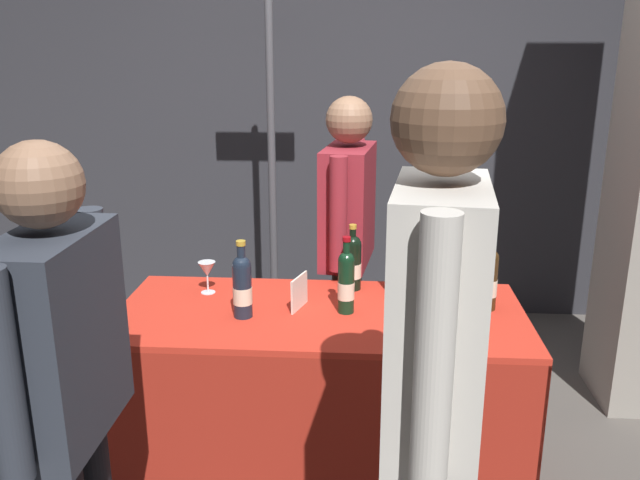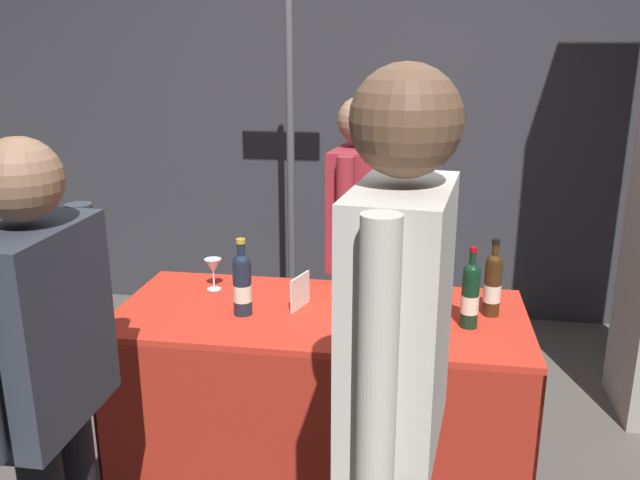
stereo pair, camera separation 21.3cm
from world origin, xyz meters
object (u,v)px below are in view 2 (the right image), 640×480
wine_glass_near_vendor (213,267)px  booth_signpost (290,125)px  display_bottle_0 (346,281)px  featured_wine_bottle (402,267)px  taster_foreground_right (397,368)px  tasting_table (320,366)px  vendor_presenter (359,230)px

wine_glass_near_vendor → booth_signpost: (0.15, 1.01, 0.50)m
display_bottle_0 → featured_wine_bottle: bearing=46.9°
wine_glass_near_vendor → taster_foreground_right: 1.47m
tasting_table → taster_foreground_right: 1.20m
featured_wine_bottle → display_bottle_0: bearing=-133.1°
display_bottle_0 → tasting_table: bearing=-178.8°
display_bottle_0 → vendor_presenter: size_ratio=0.20×
tasting_table → booth_signpost: bearing=106.7°
tasting_table → vendor_presenter: vendor_presenter is taller
vendor_presenter → booth_signpost: (-0.44, 0.55, 0.43)m
tasting_table → booth_signpost: size_ratio=0.73×
featured_wine_bottle → taster_foreground_right: bearing=-88.7°
tasting_table → taster_foreground_right: taster_foreground_right is taller
display_bottle_0 → vendor_presenter: 0.62m
tasting_table → display_bottle_0: size_ratio=5.23×
featured_wine_bottle → booth_signpost: size_ratio=0.13×
display_bottle_0 → vendor_presenter: (-0.01, 0.62, 0.04)m
wine_glass_near_vendor → taster_foreground_right: taster_foreground_right is taller
tasting_table → vendor_presenter: 0.76m
tasting_table → wine_glass_near_vendor: wine_glass_near_vendor is taller
featured_wine_bottle → taster_foreground_right: size_ratio=0.17×
display_bottle_0 → booth_signpost: size_ratio=0.14×
booth_signpost → vendor_presenter: bearing=-51.2°
vendor_presenter → taster_foreground_right: 1.66m
display_bottle_0 → taster_foreground_right: bearing=-76.8°
tasting_table → display_bottle_0: 0.39m
vendor_presenter → booth_signpost: bearing=-133.6°
display_bottle_0 → taster_foreground_right: taster_foreground_right is taller
wine_glass_near_vendor → taster_foreground_right: (0.84, -1.19, 0.20)m
tasting_table → wine_glass_near_vendor: (-0.50, 0.17, 0.35)m
featured_wine_bottle → booth_signpost: (-0.67, 0.95, 0.47)m
tasting_table → featured_wine_bottle: featured_wine_bottle is taller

